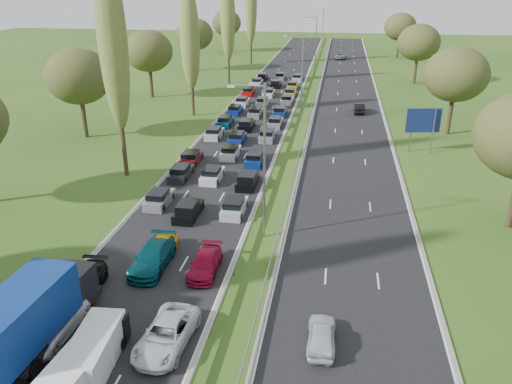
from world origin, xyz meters
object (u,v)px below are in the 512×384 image
at_px(near_car_2, 51,326).
at_px(white_van_rear, 96,348).
at_px(white_van_front, 73,377).
at_px(direction_sign, 423,122).
at_px(info_sign, 0,297).
at_px(blue_lorry, 31,317).
at_px(near_car_3, 82,284).

bearing_deg(near_car_2, white_van_rear, -22.91).
xyz_separation_m(white_van_front, direction_sign, (21.57, 41.10, 2.58)).
relative_size(info_sign, direction_sign, 0.40).
bearing_deg(white_van_front, info_sign, 150.55).
relative_size(white_van_rear, info_sign, 2.31).
relative_size(blue_lorry, white_van_rear, 1.98).
distance_m(white_van_front, direction_sign, 46.49).
relative_size(white_van_rear, direction_sign, 0.93).
height_order(near_car_2, blue_lorry, blue_lorry).
bearing_deg(near_car_3, near_car_2, -89.58).
bearing_deg(blue_lorry, direction_sign, 59.90).
xyz_separation_m(near_car_2, direction_sign, (24.92, 37.41, 2.83)).
distance_m(near_car_2, white_van_front, 5.00).
bearing_deg(direction_sign, blue_lorry, -123.28).
distance_m(near_car_2, blue_lorry, 1.72).
bearing_deg(white_van_front, near_car_2, 137.16).
xyz_separation_m(near_car_3, blue_lorry, (-0.00, -5.23, 1.34)).
distance_m(near_car_3, white_van_rear, 6.95).
height_order(near_car_3, blue_lorry, blue_lorry).
distance_m(near_car_3, info_sign, 4.67).
bearing_deg(direction_sign, info_sign, -128.55).
relative_size(near_car_3, white_van_rear, 1.03).
height_order(blue_lorry, info_sign, blue_lorry).
relative_size(near_car_3, direction_sign, 0.96).
bearing_deg(white_van_front, near_car_3, 119.80).
distance_m(blue_lorry, direction_sign, 46.00).
xyz_separation_m(near_car_2, blue_lorry, (-0.31, -1.03, 1.35)).
bearing_deg(info_sign, near_car_2, -17.97).
relative_size(blue_lorry, white_van_front, 2.00).
xyz_separation_m(blue_lorry, white_van_rear, (3.83, -0.57, -1.09)).
xyz_separation_m(blue_lorry, direction_sign, (25.23, 38.43, 1.48)).
bearing_deg(white_van_rear, near_car_2, 150.93).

